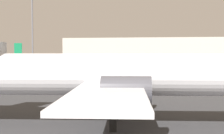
{
  "coord_description": "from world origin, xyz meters",
  "views": [
    {
      "loc": [
        3.77,
        -12.79,
        5.7
      ],
      "look_at": [
        -7.07,
        53.22,
        2.69
      ],
      "focal_mm": 52.57,
      "sensor_mm": 36.0,
      "label": 1
    }
  ],
  "objects": [
    {
      "name": "airplane_at_gate",
      "position": [
        1.01,
        12.46,
        3.96
      ],
      "size": [
        38.82,
        28.44,
        10.71
      ],
      "rotation": [
        0.0,
        0.0,
        0.11
      ],
      "color": "white",
      "rests_on": "ground_plane"
    },
    {
      "name": "terminal_building",
      "position": [
        7.9,
        135.84,
        5.94
      ],
      "size": [
        96.82,
        23.33,
        11.88
      ],
      "primitive_type": "cube",
      "color": "beige",
      "rests_on": "ground_plane"
    },
    {
      "name": "light_mast_left",
      "position": [
        -41.53,
        94.2,
        13.6
      ],
      "size": [
        2.4,
        0.5,
        24.58
      ],
      "color": "slate",
      "rests_on": "ground_plane"
    },
    {
      "name": "airplane_distant",
      "position": [
        -31.98,
        83.46,
        2.53
      ],
      "size": [
        26.37,
        21.45,
        8.55
      ],
      "rotation": [
        0.0,
        0.0,
        0.08
      ],
      "color": "white",
      "rests_on": "ground_plane"
    }
  ]
}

